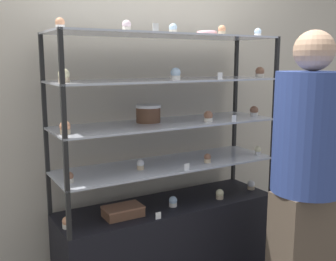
{
  "coord_description": "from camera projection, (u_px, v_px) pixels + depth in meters",
  "views": [
    {
      "loc": [
        -1.28,
        -2.19,
        1.55
      ],
      "look_at": [
        0.0,
        0.0,
        1.11
      ],
      "focal_mm": 42.0,
      "sensor_mm": 36.0,
      "label": 1
    }
  ],
  "objects": [
    {
      "name": "back_wall",
      "position": [
        142.0,
        97.0,
        2.85
      ],
      "size": [
        8.0,
        0.05,
        2.6
      ],
      "color": "beige",
      "rests_on": "ground_plane"
    },
    {
      "name": "display_base",
      "position": [
        168.0,
        245.0,
        2.71
      ],
      "size": [
        1.5,
        0.45,
        0.6
      ],
      "color": "black",
      "rests_on": "ground_plane"
    },
    {
      "name": "display_riser_lower",
      "position": [
        168.0,
        166.0,
        2.62
      ],
      "size": [
        1.5,
        0.45,
        0.28
      ],
      "color": "black",
      "rests_on": "display_base"
    },
    {
      "name": "display_riser_middle",
      "position": [
        168.0,
        124.0,
        2.57
      ],
      "size": [
        1.5,
        0.45,
        0.28
      ],
      "color": "black",
      "rests_on": "display_riser_lower"
    },
    {
      "name": "display_riser_upper",
      "position": [
        168.0,
        82.0,
        2.52
      ],
      "size": [
        1.5,
        0.45,
        0.28
      ],
      "color": "black",
      "rests_on": "display_riser_middle"
    },
    {
      "name": "display_riser_top",
      "position": [
        168.0,
        37.0,
        2.47
      ],
      "size": [
        1.5,
        0.45,
        0.28
      ],
      "color": "black",
      "rests_on": "display_riser_upper"
    },
    {
      "name": "layer_cake_centerpiece",
      "position": [
        148.0,
        113.0,
        2.55
      ],
      "size": [
        0.16,
        0.16,
        0.11
      ],
      "color": "brown",
      "rests_on": "display_riser_middle"
    },
    {
      "name": "sheet_cake_frosted",
      "position": [
        123.0,
        211.0,
        2.43
      ],
      "size": [
        0.24,
        0.15,
        0.07
      ],
      "color": "brown",
      "rests_on": "display_base"
    },
    {
      "name": "cupcake_0",
      "position": [
        67.0,
        222.0,
        2.26
      ],
      "size": [
        0.06,
        0.06,
        0.07
      ],
      "color": "beige",
      "rests_on": "display_base"
    },
    {
      "name": "cupcake_1",
      "position": [
        173.0,
        201.0,
        2.6
      ],
      "size": [
        0.06,
        0.06,
        0.07
      ],
      "color": "white",
      "rests_on": "display_base"
    },
    {
      "name": "cupcake_2",
      "position": [
        220.0,
        194.0,
        2.74
      ],
      "size": [
        0.06,
        0.06,
        0.07
      ],
      "color": "#CCB28C",
      "rests_on": "display_base"
    },
    {
      "name": "cupcake_3",
      "position": [
        251.0,
        185.0,
        2.95
      ],
      "size": [
        0.06,
        0.06,
        0.07
      ],
      "color": "#CCB28C",
      "rests_on": "display_base"
    },
    {
      "name": "price_tag_0",
      "position": [
        158.0,
        216.0,
        2.39
      ],
      "size": [
        0.04,
        0.0,
        0.04
      ],
      "color": "white",
      "rests_on": "display_base"
    },
    {
      "name": "cupcake_4",
      "position": [
        69.0,
        177.0,
        2.19
      ],
      "size": [
        0.05,
        0.05,
        0.06
      ],
      "color": "beige",
      "rests_on": "display_riser_lower"
    },
    {
      "name": "cupcake_5",
      "position": [
        140.0,
        165.0,
        2.46
      ],
      "size": [
        0.05,
        0.05,
        0.06
      ],
      "color": "#CCB28C",
      "rests_on": "display_riser_lower"
    },
    {
      "name": "cupcake_6",
      "position": [
        207.0,
        158.0,
        2.63
      ],
      "size": [
        0.05,
        0.05,
        0.06
      ],
      "color": "#CCB28C",
      "rests_on": "display_riser_lower"
    },
    {
      "name": "cupcake_7",
      "position": [
        258.0,
        151.0,
        2.85
      ],
      "size": [
        0.05,
        0.05,
        0.06
      ],
      "color": "white",
      "rests_on": "display_riser_lower"
    },
    {
      "name": "price_tag_1",
      "position": [
        187.0,
        167.0,
        2.44
      ],
      "size": [
        0.04,
        0.0,
        0.04
      ],
      "color": "white",
      "rests_on": "display_riser_lower"
    },
    {
      "name": "cupcake_8",
      "position": [
        65.0,
        128.0,
        2.14
      ],
      "size": [
        0.06,
        0.06,
        0.07
      ],
      "color": "#CCB28C",
      "rests_on": "display_riser_middle"
    },
    {
      "name": "cupcake_9",
      "position": [
        208.0,
        117.0,
        2.57
      ],
      "size": [
        0.06,
        0.06,
        0.07
      ],
      "color": "beige",
      "rests_on": "display_riser_middle"
    },
    {
      "name": "cupcake_10",
      "position": [
        254.0,
        111.0,
        2.85
      ],
      "size": [
        0.06,
        0.06,
        0.07
      ],
      "color": "white",
      "rests_on": "display_riser_middle"
    },
    {
      "name": "price_tag_2",
      "position": [
        234.0,
        118.0,
        2.58
      ],
      "size": [
        0.04,
        0.0,
        0.04
      ],
      "color": "white",
      "rests_on": "display_riser_middle"
    },
    {
      "name": "cupcake_11",
      "position": [
        64.0,
        76.0,
        2.12
      ],
      "size": [
        0.06,
        0.06,
        0.07
      ],
      "color": "#CCB28C",
      "rests_on": "display_riser_upper"
    },
    {
      "name": "cupcake_12",
      "position": [
        175.0,
        74.0,
        2.43
      ],
      "size": [
        0.06,
        0.06,
        0.07
      ],
      "color": "white",
      "rests_on": "display_riser_upper"
    },
    {
      "name": "cupcake_13",
      "position": [
        260.0,
        72.0,
        2.78
      ],
      "size": [
        0.06,
        0.06,
        0.07
      ],
      "color": "beige",
      "rests_on": "display_riser_upper"
    },
    {
      "name": "price_tag_3",
      "position": [
        220.0,
        76.0,
        2.47
      ],
      "size": [
        0.04,
        0.0,
        0.04
      ],
      "color": "white",
      "rests_on": "display_riser_upper"
    },
    {
      "name": "cupcake_14",
      "position": [
        60.0,
        24.0,
        2.08
      ],
      "size": [
        0.05,
        0.05,
        0.06
      ],
      "color": "white",
      "rests_on": "display_riser_top"
    },
    {
      "name": "cupcake_15",
      "position": [
        127.0,
        26.0,
        2.21
      ],
      "size": [
        0.05,
        0.05,
        0.06
      ],
      "color": "beige",
      "rests_on": "display_riser_top"
    },
    {
      "name": "cupcake_16",
      "position": [
        173.0,
        29.0,
        2.41
      ],
      "size": [
        0.05,
        0.05,
        0.06
      ],
      "color": "beige",
      "rests_on": "display_riser_top"
    },
    {
      "name": "cupcake_17",
      "position": [
        222.0,
        30.0,
        2.53
      ],
      "size": [
        0.05,
        0.05,
        0.06
      ],
      "color": "#CCB28C",
      "rests_on": "display_riser_top"
    },
    {
      "name": "cupcake_18",
      "position": [
        258.0,
        33.0,
        2.75
      ],
      "size": [
        0.05,
        0.05,
        0.06
      ],
      "color": "white",
      "rests_on": "display_riser_top"
    },
    {
      "name": "price_tag_4",
      "position": [
        156.0,
        27.0,
        2.19
      ],
      "size": [
        0.04,
        0.0,
        0.04
      ],
      "color": "white",
      "rests_on": "display_riser_top"
    },
    {
      "name": "donut_glazed",
      "position": [
        207.0,
        33.0,
        2.59
      ],
      "size": [
        0.14,
        0.14,
        0.03
      ],
      "color": "#EFB2BC",
      "rests_on": "display_riser_top"
    },
    {
      "name": "customer_figure",
      "position": [
        306.0,
        171.0,
        2.28
      ],
      "size": [
        0.4,
        0.4,
        1.72
      ],
      "color": "brown",
      "rests_on": "ground_plane"
    }
  ]
}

